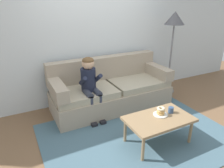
# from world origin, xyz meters

# --- Properties ---
(ground) EXTENTS (10.00, 10.00, 0.00)m
(ground) POSITION_xyz_m (0.00, 0.00, 0.00)
(ground) COLOR brown
(wall_back) EXTENTS (8.00, 0.10, 2.80)m
(wall_back) POSITION_xyz_m (0.00, 1.40, 1.40)
(wall_back) COLOR silver
(wall_back) RESTS_ON ground
(area_rug) EXTENTS (2.86, 2.09, 0.01)m
(area_rug) POSITION_xyz_m (0.00, -0.25, 0.01)
(area_rug) COLOR #476675
(area_rug) RESTS_ON ground
(couch) EXTENTS (2.28, 0.90, 0.94)m
(couch) POSITION_xyz_m (0.08, 0.85, 0.34)
(couch) COLOR tan
(couch) RESTS_ON ground
(coffee_table) EXTENTS (0.96, 0.58, 0.42)m
(coffee_table) POSITION_xyz_m (0.18, -0.50, 0.38)
(coffee_table) COLOR #937551
(coffee_table) RESTS_ON ground
(person_child) EXTENTS (0.34, 0.58, 1.10)m
(person_child) POSITION_xyz_m (-0.42, 0.64, 0.67)
(person_child) COLOR #1E2338
(person_child) RESTS_ON ground
(plate) EXTENTS (0.21, 0.21, 0.01)m
(plate) POSITION_xyz_m (0.25, -0.45, 0.43)
(plate) COLOR white
(plate) RESTS_ON coffee_table
(donut) EXTENTS (0.15, 0.15, 0.04)m
(donut) POSITION_xyz_m (0.25, -0.45, 0.45)
(donut) COLOR tan
(donut) RESTS_ON plate
(donut_second) EXTENTS (0.17, 0.17, 0.04)m
(donut_second) POSITION_xyz_m (0.25, -0.45, 0.49)
(donut_second) COLOR tan
(donut_second) RESTS_ON donut
(donut_third) EXTENTS (0.17, 0.17, 0.04)m
(donut_third) POSITION_xyz_m (0.25, -0.45, 0.53)
(donut_third) COLOR beige
(donut_third) RESTS_ON donut_second
(mug) EXTENTS (0.08, 0.08, 0.09)m
(mug) POSITION_xyz_m (0.43, -0.46, 0.47)
(mug) COLOR #334C72
(mug) RESTS_ON coffee_table
(floor_lamp) EXTENTS (0.41, 0.41, 1.77)m
(floor_lamp) POSITION_xyz_m (1.58, 0.90, 1.51)
(floor_lamp) COLOR slate
(floor_lamp) RESTS_ON ground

